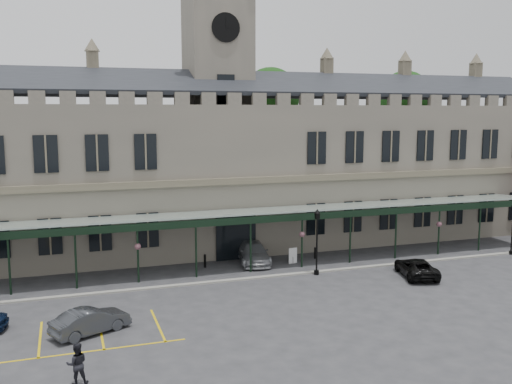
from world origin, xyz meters
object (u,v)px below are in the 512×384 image
object	(u,v)px
lamp_post_mid	(317,236)
sign_board	(293,256)
car_left_b	(91,321)
car_van	(416,268)
clock_tower	(218,92)
person_b	(77,364)
station_building	(219,171)
car_taxi	(253,252)

from	to	relation	value
lamp_post_mid	sign_board	world-z (taller)	lamp_post_mid
car_left_b	car_van	size ratio (longest dim) A/B	0.89
car_left_b	car_van	world-z (taller)	car_left_b
clock_tower	person_b	distance (m)	28.56
lamp_post_mid	person_b	world-z (taller)	lamp_post_mid
lamp_post_mid	car_left_b	size ratio (longest dim) A/B	1.16
car_left_b	person_b	distance (m)	5.70
station_building	lamp_post_mid	distance (m)	12.20
sign_board	person_b	bearing A→B (deg)	-144.95
station_building	person_b	bearing A→B (deg)	-118.54
sign_board	car_taxi	world-z (taller)	car_taxi
car_left_b	car_van	distance (m)	22.43
lamp_post_mid	station_building	bearing A→B (deg)	111.26
car_van	lamp_post_mid	bearing A→B (deg)	-6.74
clock_tower	person_b	xyz separation A→B (m)	(-12.30, -22.70, -12.20)
clock_tower	sign_board	bearing A→B (deg)	-63.42
sign_board	car_taxi	bearing A→B (deg)	147.66
station_building	sign_board	size ratio (longest dim) A/B	50.15
clock_tower	station_building	bearing A→B (deg)	-90.00
person_b	sign_board	bearing A→B (deg)	-137.57
station_building	car_van	size ratio (longest dim) A/B	13.03
car_taxi	clock_tower	bearing A→B (deg)	108.17
station_building	car_taxi	bearing A→B (deg)	-80.89
car_taxi	car_van	xyz separation A→B (m)	(9.66, -7.27, -0.13)
car_left_b	person_b	xyz separation A→B (m)	(-0.80, -5.64, 0.24)
car_taxi	car_van	bearing A→B (deg)	-27.77
station_building	car_taxi	size ratio (longest dim) A/B	11.32
clock_tower	car_left_b	bearing A→B (deg)	-123.98
station_building	car_van	bearing A→B (deg)	-51.70
car_left_b	sign_board	bearing A→B (deg)	-84.02
lamp_post_mid	sign_board	xyz separation A→B (m)	(-0.43, 3.36, -2.23)
lamp_post_mid	car_taxi	size ratio (longest dim) A/B	0.90
clock_tower	car_taxi	distance (m)	13.90
station_building	person_b	world-z (taller)	station_building
station_building	lamp_post_mid	size ratio (longest dim) A/B	12.64
sign_board	station_building	bearing A→B (deg)	108.64
car_taxi	person_b	bearing A→B (deg)	-119.89
clock_tower	sign_board	distance (m)	15.12
car_van	person_b	distance (m)	24.71
lamp_post_mid	sign_board	size ratio (longest dim) A/B	3.97
station_building	sign_board	xyz separation A→B (m)	(3.79, -7.48, -5.88)
car_left_b	car_van	xyz separation A→B (m)	(22.16, 3.47, -0.04)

